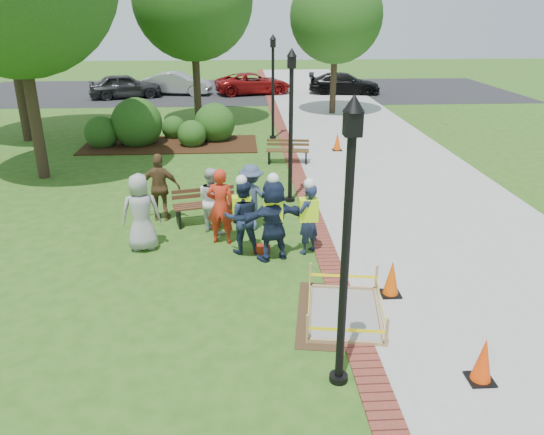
{
  "coord_description": "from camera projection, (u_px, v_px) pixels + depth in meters",
  "views": [
    {
      "loc": [
        -0.14,
        -9.45,
        5.23
      ],
      "look_at": [
        0.5,
        1.2,
        1.0
      ],
      "focal_mm": 35.0,
      "sensor_mm": 36.0,
      "label": 1
    }
  ],
  "objects": [
    {
      "name": "ground",
      "position": [
        251.0,
        286.0,
        10.7
      ],
      "size": [
        100.0,
        100.0,
        0.0
      ],
      "primitive_type": "plane",
      "color": "#285116",
      "rests_on": "ground"
    },
    {
      "name": "sidewalk",
      "position": [
        375.0,
        154.0,
        20.25
      ],
      "size": [
        6.0,
        60.0,
        0.02
      ],
      "primitive_type": "cube",
      "color": "#9E9E99",
      "rests_on": "ground"
    },
    {
      "name": "brick_edging",
      "position": [
        291.0,
        156.0,
        20.07
      ],
      "size": [
        0.5,
        60.0,
        0.03
      ],
      "primitive_type": "cube",
      "color": "maroon",
      "rests_on": "ground"
    },
    {
      "name": "mulch_bed",
      "position": [
        171.0,
        145.0,
        21.66
      ],
      "size": [
        7.0,
        3.0,
        0.05
      ],
      "primitive_type": "cube",
      "color": "#381E0F",
      "rests_on": "ground"
    },
    {
      "name": "parking_lot",
      "position": [
        242.0,
        91.0,
        35.75
      ],
      "size": [
        36.0,
        12.0,
        0.01
      ],
      "primitive_type": "cube",
      "color": "black",
      "rests_on": "ground"
    },
    {
      "name": "wet_concrete_pad",
      "position": [
        345.0,
        304.0,
        9.6
      ],
      "size": [
        2.03,
        2.53,
        0.55
      ],
      "color": "#47331E",
      "rests_on": "ground"
    },
    {
      "name": "bench_near",
      "position": [
        206.0,
        212.0,
        13.76
      ],
      "size": [
        1.71,
        0.91,
        0.88
      ],
      "color": "brown",
      "rests_on": "ground"
    },
    {
      "name": "bench_far",
      "position": [
        288.0,
        156.0,
        19.08
      ],
      "size": [
        1.58,
        0.69,
        0.83
      ],
      "color": "brown",
      "rests_on": "ground"
    },
    {
      "name": "cone_front",
      "position": [
        483.0,
        361.0,
        7.83
      ],
      "size": [
        0.38,
        0.38,
        0.76
      ],
      "color": "black",
      "rests_on": "ground"
    },
    {
      "name": "cone_back",
      "position": [
        392.0,
        279.0,
        10.21
      ],
      "size": [
        0.38,
        0.38,
        0.76
      ],
      "color": "black",
      "rests_on": "ground"
    },
    {
      "name": "cone_far",
      "position": [
        337.0,
        142.0,
        20.69
      ],
      "size": [
        0.37,
        0.37,
        0.73
      ],
      "color": "black",
      "rests_on": "ground"
    },
    {
      "name": "toolbox",
      "position": [
        262.0,
        249.0,
        12.11
      ],
      "size": [
        0.41,
        0.29,
        0.18
      ],
      "primitive_type": "cube",
      "rotation": [
        0.0,
        0.0,
        -0.24
      ],
      "color": "maroon",
      "rests_on": "ground"
    },
    {
      "name": "lamp_near",
      "position": [
        347.0,
        229.0,
        7.07
      ],
      "size": [
        0.28,
        0.28,
        4.26
      ],
      "color": "black",
      "rests_on": "ground"
    },
    {
      "name": "lamp_mid",
      "position": [
        291.0,
        116.0,
        14.49
      ],
      "size": [
        0.28,
        0.28,
        4.26
      ],
      "color": "black",
      "rests_on": "ground"
    },
    {
      "name": "lamp_far",
      "position": [
        273.0,
        79.0,
        21.92
      ],
      "size": [
        0.28,
        0.28,
        4.26
      ],
      "color": "black",
      "rests_on": "ground"
    },
    {
      "name": "tree_right",
      "position": [
        336.0,
        16.0,
        26.42
      ],
      "size": [
        4.64,
        4.64,
        7.17
      ],
      "color": "#3D2D1E",
      "rests_on": "ground"
    },
    {
      "name": "shrub_a",
      "position": [
        103.0,
        147.0,
        21.41
      ],
      "size": [
        1.34,
        1.34,
        1.34
      ],
      "primitive_type": "sphere",
      "color": "#1B4313",
      "rests_on": "ground"
    },
    {
      "name": "shrub_b",
      "position": [
        139.0,
        144.0,
        21.79
      ],
      "size": [
        2.06,
        2.06,
        2.06
      ],
      "primitive_type": "sphere",
      "color": "#1B4313",
      "rests_on": "ground"
    },
    {
      "name": "shrub_c",
      "position": [
        192.0,
        146.0,
        21.51
      ],
      "size": [
        1.14,
        1.14,
        1.14
      ],
      "primitive_type": "sphere",
      "color": "#1B4313",
      "rests_on": "ground"
    },
    {
      "name": "shrub_d",
      "position": [
        215.0,
        140.0,
        22.45
      ],
      "size": [
        1.7,
        1.7,
        1.7
      ],
      "primitive_type": "sphere",
      "color": "#1B4313",
      "rests_on": "ground"
    },
    {
      "name": "shrub_e",
      "position": [
        174.0,
        138.0,
        22.88
      ],
      "size": [
        1.03,
        1.03,
        1.03
      ],
      "primitive_type": "sphere",
      "color": "#1B4313",
      "rests_on": "ground"
    },
    {
      "name": "casual_person_a",
      "position": [
        141.0,
        212.0,
        12.02
      ],
      "size": [
        0.63,
        0.45,
        1.81
      ],
      "color": "#969696",
      "rests_on": "ground"
    },
    {
      "name": "casual_person_b",
      "position": [
        221.0,
        206.0,
        12.36
      ],
      "size": [
        0.64,
        0.47,
        1.82
      ],
      "color": "red",
      "rests_on": "ground"
    },
    {
      "name": "casual_person_c",
      "position": [
        212.0,
        200.0,
        13.05
      ],
      "size": [
        0.59,
        0.62,
        1.64
      ],
      "color": "silver",
      "rests_on": "ground"
    },
    {
      "name": "casual_person_d",
      "position": [
        160.0,
        188.0,
        13.73
      ],
      "size": [
        0.61,
        0.44,
        1.78
      ],
      "color": "brown",
      "rests_on": "ground"
    },
    {
      "name": "casual_person_e",
      "position": [
        251.0,
        197.0,
        13.18
      ],
      "size": [
        0.61,
        0.47,
        1.68
      ],
      "color": "#394664",
      "rests_on": "ground"
    },
    {
      "name": "hivis_worker_a",
      "position": [
        273.0,
        218.0,
        11.52
      ],
      "size": [
        0.68,
        0.55,
        1.99
      ],
      "color": "#1C2E49",
      "rests_on": "ground"
    },
    {
      "name": "hivis_worker_b",
      "position": [
        308.0,
        216.0,
        11.85
      ],
      "size": [
        0.61,
        0.6,
        1.78
      ],
      "color": "#16193A",
      "rests_on": "ground"
    },
    {
      "name": "hivis_worker_c",
      "position": [
        242.0,
        215.0,
        11.87
      ],
      "size": [
        0.56,
        0.39,
        1.84
      ],
      "color": "#191E43",
      "rests_on": "ground"
    },
    {
      "name": "parked_car_a",
      "position": [
        126.0,
        98.0,
        32.99
      ],
      "size": [
        3.35,
        5.33,
        1.61
      ],
      "primitive_type": "imported",
      "rotation": [
        0.0,
        0.0,
        1.83
      ],
      "color": "#2A2A2D",
      "rests_on": "ground"
    },
    {
      "name": "parked_car_b",
      "position": [
        178.0,
        95.0,
        34.26
      ],
      "size": [
        2.8,
        4.98,
        1.53
      ],
      "primitive_type": "imported",
      "rotation": [
        0.0,
        0.0,
        1.4
      ],
      "color": "#A0A0A4",
      "rests_on": "ground"
    },
    {
      "name": "parked_car_c",
      "position": [
        253.0,
        94.0,
        34.52
      ],
      "size": [
        2.94,
        4.85,
        1.47
      ],
      "primitive_type": "imported",
      "rotation": [
        0.0,
        0.0,
        1.8
      ],
      "color": "maroon",
      "rests_on": "ground"
    },
    {
      "name": "parked_car_d",
      "position": [
        344.0,
        94.0,
        34.61
      ],
      "size": [
        2.56,
        4.69,
        1.45
      ],
      "primitive_type": "imported",
      "rotation": [
        0.0,
        0.0,
        1.43
      ],
      "color": "black",
      "rests_on": "ground"
    }
  ]
}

